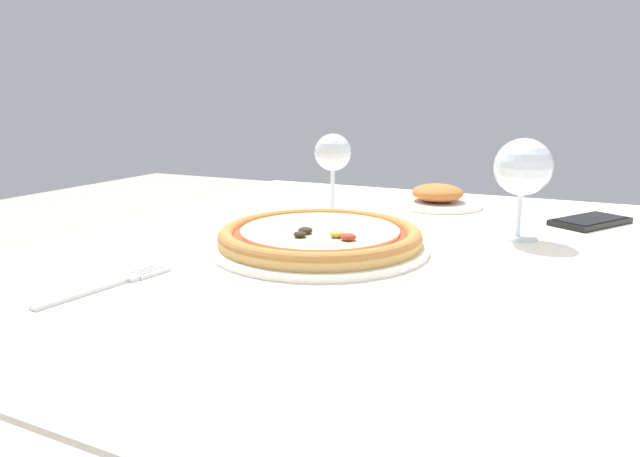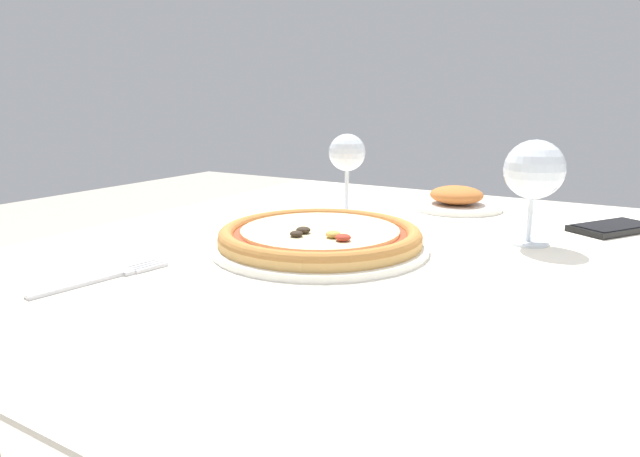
% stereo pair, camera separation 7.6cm
% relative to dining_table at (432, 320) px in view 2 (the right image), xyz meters
% --- Properties ---
extents(dining_table, '(1.11, 1.05, 0.76)m').
position_rel_dining_table_xyz_m(dining_table, '(0.00, 0.00, 0.00)').
color(dining_table, '#997047').
rests_on(dining_table, ground_plane).
extents(pizza_plate, '(0.31, 0.31, 0.04)m').
position_rel_dining_table_xyz_m(pizza_plate, '(-0.15, -0.05, 0.11)').
color(pizza_plate, white).
rests_on(pizza_plate, dining_table).
extents(fork, '(0.05, 0.17, 0.00)m').
position_rel_dining_table_xyz_m(fork, '(-0.31, -0.30, 0.10)').
color(fork, silver).
rests_on(fork, dining_table).
extents(wine_glass_far_left, '(0.07, 0.07, 0.15)m').
position_rel_dining_table_xyz_m(wine_glass_far_left, '(-0.24, 0.19, 0.20)').
color(wine_glass_far_left, silver).
rests_on(wine_glass_far_left, dining_table).
extents(wine_glass_far_right, '(0.09, 0.09, 0.15)m').
position_rel_dining_table_xyz_m(wine_glass_far_right, '(0.10, 0.13, 0.20)').
color(wine_glass_far_right, silver).
rests_on(wine_glass_far_right, dining_table).
extents(cell_phone, '(0.14, 0.16, 0.01)m').
position_rel_dining_table_xyz_m(cell_phone, '(0.20, 0.29, 0.10)').
color(cell_phone, black).
rests_on(cell_phone, dining_table).
extents(side_plate, '(0.18, 0.18, 0.05)m').
position_rel_dining_table_xyz_m(side_plate, '(-0.07, 0.34, 0.11)').
color(side_plate, white).
rests_on(side_plate, dining_table).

